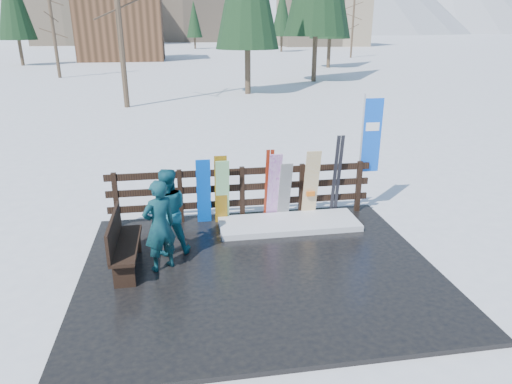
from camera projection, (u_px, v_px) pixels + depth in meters
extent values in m
plane|color=white|center=(259.00, 271.00, 7.89)|extent=(700.00, 700.00, 0.00)
cube|color=black|center=(259.00, 269.00, 7.87)|extent=(6.00, 5.00, 0.08)
cube|color=black|center=(116.00, 200.00, 9.31)|extent=(0.10, 0.10, 1.15)
cube|color=black|center=(180.00, 196.00, 9.51)|extent=(0.10, 0.10, 1.15)
cube|color=black|center=(242.00, 193.00, 9.70)|extent=(0.10, 0.10, 1.15)
cube|color=black|center=(301.00, 190.00, 9.90)|extent=(0.10, 0.10, 1.15)
cube|color=black|center=(358.00, 186.00, 10.10)|extent=(0.10, 0.10, 1.15)
cube|color=black|center=(242.00, 203.00, 9.78)|extent=(5.60, 0.05, 0.14)
cube|color=black|center=(242.00, 187.00, 9.66)|extent=(5.60, 0.05, 0.14)
cube|color=black|center=(242.00, 172.00, 9.54)|extent=(5.60, 0.05, 0.14)
cube|color=white|center=(289.00, 224.00, 9.46)|extent=(2.87, 1.00, 0.12)
cube|color=black|center=(127.00, 245.00, 7.67)|extent=(0.40, 1.50, 0.06)
cube|color=black|center=(124.00, 275.00, 7.19)|extent=(0.34, 0.06, 0.45)
cube|color=black|center=(131.00, 241.00, 8.30)|extent=(0.34, 0.06, 0.45)
cube|color=black|center=(114.00, 231.00, 7.55)|extent=(0.05, 1.50, 0.50)
cube|color=blue|center=(204.00, 192.00, 9.32)|extent=(0.29, 0.35, 1.45)
cube|color=white|center=(223.00, 192.00, 9.39)|extent=(0.27, 0.30, 1.40)
cube|color=#FFAB0A|center=(221.00, 190.00, 9.37)|extent=(0.26, 0.20, 1.50)
cube|color=white|center=(274.00, 187.00, 9.53)|extent=(0.26, 0.43, 1.51)
cube|color=black|center=(285.00, 191.00, 9.61)|extent=(0.26, 0.35, 1.29)
cube|color=white|center=(311.00, 184.00, 9.65)|extent=(0.31, 0.31, 1.52)
cube|color=maroon|center=(267.00, 185.00, 9.57)|extent=(0.07, 0.31, 1.58)
cube|color=maroon|center=(271.00, 184.00, 9.58)|extent=(0.07, 0.31, 1.58)
cube|color=black|center=(335.00, 176.00, 9.75)|extent=(0.08, 0.25, 1.81)
cube|color=black|center=(339.00, 176.00, 9.76)|extent=(0.08, 0.25, 1.81)
cylinder|color=silver|center=(360.00, 154.00, 9.90)|extent=(0.04, 0.04, 2.60)
cube|color=blue|center=(372.00, 136.00, 9.79)|extent=(0.42, 0.02, 1.60)
imported|color=#11564E|center=(159.00, 226.00, 7.57)|extent=(0.69, 0.62, 1.59)
imported|color=#165769|center=(167.00, 212.00, 8.13)|extent=(0.84, 0.69, 1.60)
cube|color=tan|center=(83.00, 3.00, 103.53)|extent=(22.00, 14.00, 18.00)
cube|color=gray|center=(202.00, 0.00, 125.63)|extent=(26.00, 16.00, 22.00)
cube|color=tan|center=(323.00, 12.00, 98.15)|extent=(18.00, 12.00, 14.00)
cube|color=brown|center=(121.00, 27.00, 56.33)|extent=(10.00, 8.00, 8.00)
cone|color=black|center=(247.00, 1.00, 26.90)|extent=(3.90, 3.90, 10.83)
cylinder|color=#382B1E|center=(52.00, 22.00, 36.27)|extent=(0.28, 0.28, 8.74)
cone|color=black|center=(331.00, 8.00, 45.15)|extent=(4.12, 4.12, 11.45)
cone|color=black|center=(14.00, 13.00, 47.88)|extent=(3.83, 3.83, 10.64)
cylinder|color=#382B1E|center=(353.00, 20.00, 60.57)|extent=(0.28, 0.28, 9.73)
cone|color=black|center=(140.00, 14.00, 60.74)|extent=(4.02, 4.02, 11.15)
cone|color=black|center=(282.00, 20.00, 75.40)|extent=(3.57, 3.57, 9.91)
cone|color=black|center=(194.00, 26.00, 85.63)|extent=(2.97, 2.97, 8.24)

